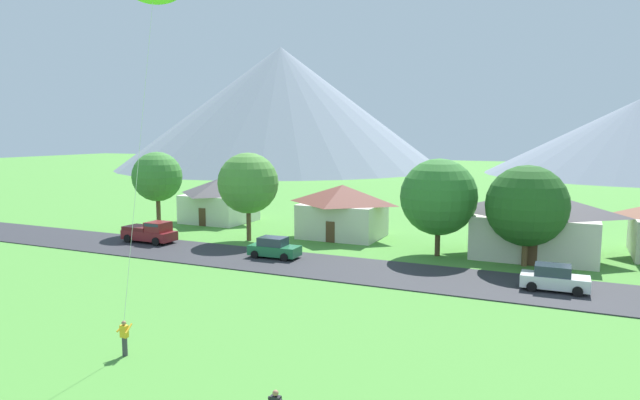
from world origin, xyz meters
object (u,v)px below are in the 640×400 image
house_leftmost (219,200)px  parked_car_green_west_end (274,248)px  tree_right_of_center (157,177)px  house_right_center (342,210)px  tree_near_right (527,206)px  parked_car_white_mid_west (554,278)px  house_rightmost (535,222)px  pickup_truck_maroon_west_side (150,232)px  tree_left_of_center (248,183)px  tree_near_left (439,197)px

house_leftmost → parked_car_green_west_end: house_leftmost is taller
house_leftmost → tree_right_of_center: tree_right_of_center is taller
house_right_center → tree_near_right: 18.30m
tree_near_right → house_leftmost: bearing=166.5°
house_right_center → tree_near_right: bearing=-16.9°
house_leftmost → parked_car_white_mid_west: (36.28, -14.74, -1.73)m
house_rightmost → parked_car_white_mid_west: size_ratio=2.47×
parked_car_green_west_end → tree_near_right: bearing=16.8°
house_leftmost → house_right_center: bearing=-9.9°
house_leftmost → parked_car_green_west_end: 20.52m
house_leftmost → pickup_truck_maroon_west_side: house_leftmost is taller
house_leftmost → parked_car_green_west_end: size_ratio=1.78×
parked_car_green_west_end → house_leftmost: bearing=137.1°
house_leftmost → pickup_truck_maroon_west_side: 13.33m
tree_right_of_center → parked_car_white_mid_west: size_ratio=1.98×
tree_left_of_center → tree_near_right: (24.89, 0.09, -0.80)m
tree_near_left → house_leftmost: bearing=164.8°
house_right_center → house_rightmost: 17.88m
tree_right_of_center → parked_car_white_mid_west: (37.80, -6.12, -4.95)m
house_right_center → tree_near_right: (17.40, -5.29, 2.03)m
house_rightmost → pickup_truck_maroon_west_side: (-33.07, -9.27, -1.80)m
pickup_truck_maroon_west_side → tree_right_of_center: bearing=122.3°
tree_near_right → parked_car_green_west_end: 20.20m
house_right_center → parked_car_white_mid_west: (19.71, -11.86, -1.83)m
house_right_center → parked_car_white_mid_west: 23.07m
tree_left_of_center → tree_near_left: bearing=2.9°
tree_near_right → parked_car_green_west_end: bearing=-163.2°
tree_left_of_center → tree_near_right: tree_left_of_center is taller
tree_right_of_center → pickup_truck_maroon_west_side: bearing=-57.7°
house_leftmost → tree_right_of_center: bearing=-100.0°
house_leftmost → tree_left_of_center: size_ratio=0.90×
house_leftmost → tree_near_left: 28.10m
house_rightmost → parked_car_green_west_end: (-19.43, -10.01, -1.99)m
house_leftmost → parked_car_white_mid_west: bearing=-22.1°
tree_left_of_center → tree_right_of_center: tree_left_of_center is taller
house_rightmost → tree_near_left: tree_near_left is taller
house_rightmost → parked_car_green_west_end: house_rightmost is taller
tree_near_left → parked_car_green_west_end: tree_near_left is taller
pickup_truck_maroon_west_side → house_rightmost: bearing=15.7°
tree_near_left → tree_left_of_center: bearing=-177.1°
tree_right_of_center → parked_car_green_west_end: tree_right_of_center is taller
house_rightmost → pickup_truck_maroon_west_side: 34.39m
tree_near_right → tree_right_of_center: bearing=-179.3°
house_rightmost → tree_near_right: bearing=-96.1°
house_leftmost → parked_car_white_mid_west: house_leftmost is taller
tree_near_left → tree_left_of_center: (-17.94, -0.90, 0.55)m
tree_near_left → parked_car_white_mid_west: 12.54m
house_leftmost → house_right_center: 16.82m
house_right_center → tree_near_right: size_ratio=1.05×
house_leftmost → house_rightmost: (34.42, -3.90, 0.26)m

